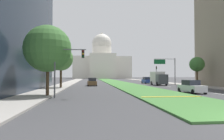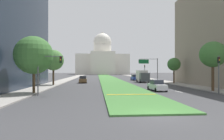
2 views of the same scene
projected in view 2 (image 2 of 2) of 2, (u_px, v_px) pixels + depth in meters
ground_plane at (107, 78)px, 81.05m from camera, size 297.98×297.98×0.00m
grass_median at (108, 78)px, 74.30m from camera, size 7.03×121.90×0.14m
median_curb_nose at (131, 94)px, 24.40m from camera, size 6.33×0.50×0.04m
lane_dashes_right at (149, 84)px, 45.82m from camera, size 0.16×35.61×0.01m
sidewalk_left at (68, 79)px, 66.40m from camera, size 4.00×121.90×0.15m
sidewalk_right at (149, 79)px, 68.69m from camera, size 4.00×121.90×0.15m
capitol_building at (102, 60)px, 147.76m from camera, size 39.68×23.87×32.69m
traffic_light_near_left at (45, 66)px, 24.73m from camera, size 3.34×0.35×5.20m
traffic_light_near_right at (219, 70)px, 25.73m from camera, size 0.28×0.35×5.20m
traffic_light_far_right at (145, 70)px, 65.54m from camera, size 0.28×0.35×5.20m
overhead_guide_sign at (150, 65)px, 52.19m from camera, size 5.35×0.20×6.50m
street_tree_left_near at (34, 55)px, 26.25m from camera, size 5.20×5.20×7.91m
street_tree_right_near at (213, 55)px, 28.82m from camera, size 3.87×3.87×7.58m
street_tree_left_mid at (53, 60)px, 40.70m from camera, size 4.38×4.38×7.57m
street_tree_right_mid at (174, 64)px, 45.36m from camera, size 3.06×3.06×6.18m
sedan_lead_stopped at (157, 86)px, 30.45m from camera, size 2.02×4.54×1.73m
sedan_midblock at (83, 80)px, 48.80m from camera, size 2.19×4.28×1.79m
sedan_distant at (135, 78)px, 61.21m from camera, size 2.03×4.26×1.86m
box_truck_delivery at (142, 76)px, 51.82m from camera, size 2.40×6.40×3.20m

